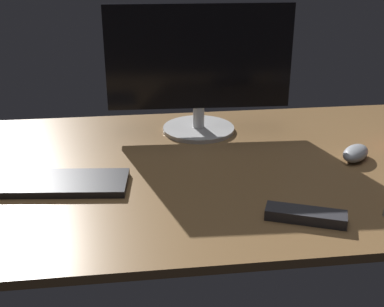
% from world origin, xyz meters
% --- Properties ---
extents(desk, '(1.40, 0.84, 0.02)m').
position_xyz_m(desk, '(0.00, 0.00, 0.01)').
color(desk, olive).
rests_on(desk, ground).
extents(monitor, '(0.53, 0.21, 0.37)m').
position_xyz_m(monitor, '(0.01, 0.25, 0.22)').
color(monitor, silver).
rests_on(monitor, desk).
extents(keyboard, '(0.35, 0.16, 0.02)m').
position_xyz_m(keyboard, '(-0.38, -0.06, 0.03)').
color(keyboard, black).
rests_on(keyboard, desk).
extents(computer_mouse, '(0.11, 0.12, 0.04)m').
position_xyz_m(computer_mouse, '(0.39, -0.01, 0.04)').
color(computer_mouse, '#999EA5').
rests_on(computer_mouse, desk).
extents(tv_remote, '(0.17, 0.11, 0.02)m').
position_xyz_m(tv_remote, '(0.16, -0.29, 0.03)').
color(tv_remote, '#2D2D33').
rests_on(tv_remote, desk).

